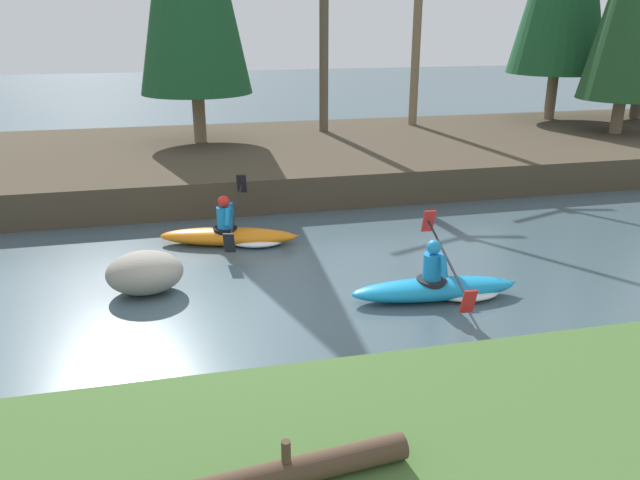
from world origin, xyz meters
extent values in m
plane|color=#425660|center=(0.00, 0.00, 0.00)|extent=(90.00, 90.00, 0.00)
cube|color=#473D2D|center=(0.00, 8.89, 0.41)|extent=(44.00, 8.08, 0.82)
cylinder|color=#7A664C|center=(0.14, 9.78, 1.52)|extent=(0.36, 0.36, 1.40)
cylinder|color=#7A664C|center=(12.48, 11.35, 1.61)|extent=(0.36, 0.36, 1.59)
cylinder|color=#7A664C|center=(12.91, 8.30, 1.35)|extent=(0.36, 0.36, 1.06)
cylinder|color=brown|center=(15.50, 10.69, 1.51)|extent=(0.36, 0.36, 1.38)
cylinder|color=brown|center=(4.06, 10.72, 3.78)|extent=(0.28, 0.28, 5.93)
cylinder|color=#7A664C|center=(7.28, 11.29, 3.52)|extent=(0.28, 0.28, 5.41)
ellipsoid|color=#1993D6|center=(3.28, -0.19, 0.17)|extent=(2.73, 0.77, 0.34)
cone|color=#1993D6|center=(4.52, -0.27, 0.19)|extent=(0.36, 0.22, 0.20)
cylinder|color=black|center=(3.23, -0.19, 0.31)|extent=(0.51, 0.51, 0.08)
cylinder|color=#1984CC|center=(3.23, -0.19, 0.56)|extent=(0.32, 0.32, 0.42)
sphere|color=#1E89D1|center=(3.23, -0.19, 0.89)|extent=(0.24, 0.24, 0.23)
cylinder|color=#1984CC|center=(3.34, 0.04, 0.65)|extent=(0.10, 0.23, 0.35)
cylinder|color=#1984CC|center=(3.31, -0.44, 0.65)|extent=(0.10, 0.23, 0.35)
cylinder|color=black|center=(3.46, -0.20, 0.69)|extent=(0.16, 1.91, 0.65)
cube|color=red|center=(3.52, 0.75, 1.00)|extent=(0.21, 0.17, 0.41)
cube|color=red|center=(3.40, -1.15, 0.38)|extent=(0.21, 0.17, 0.41)
ellipsoid|color=white|center=(3.83, -0.23, 0.09)|extent=(1.14, 0.77, 0.18)
ellipsoid|color=orange|center=(0.29, 3.10, 0.17)|extent=(2.76, 1.24, 0.34)
cone|color=orange|center=(1.50, 2.80, 0.19)|extent=(0.39, 0.28, 0.20)
cylinder|color=black|center=(0.24, 3.11, 0.31)|extent=(0.58, 0.58, 0.08)
cylinder|color=#1984CC|center=(0.24, 3.11, 0.56)|extent=(0.36, 0.36, 0.42)
sphere|color=red|center=(0.24, 3.11, 0.89)|extent=(0.28, 0.28, 0.23)
cylinder|color=#1984CC|center=(0.40, 3.32, 0.65)|extent=(0.14, 0.24, 0.35)
cylinder|color=#1984CC|center=(0.28, 2.85, 0.65)|extent=(0.14, 0.24, 0.35)
cylinder|color=black|center=(0.47, 3.06, 0.69)|extent=(0.50, 1.87, 0.65)
cube|color=black|center=(0.70, 3.98, 1.00)|extent=(0.23, 0.20, 0.41)
cube|color=black|center=(0.24, 2.13, 0.38)|extent=(0.23, 0.20, 0.41)
ellipsoid|color=white|center=(0.82, 2.97, 0.09)|extent=(1.24, 0.95, 0.18)
ellipsoid|color=gray|center=(-1.23, 1.12, 0.35)|extent=(1.24, 0.97, 0.70)
cylinder|color=#4C3828|center=(-0.08, -4.49, 0.69)|extent=(2.58, 0.53, 0.24)
cylinder|color=#4C3828|center=(0.12, -4.46, 0.91)|extent=(0.08, 0.08, 0.20)
camera|label=1|loc=(-0.57, -8.66, 4.29)|focal=35.00mm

